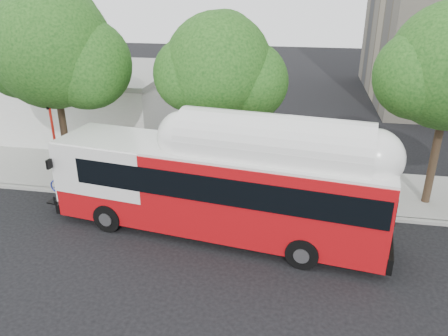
# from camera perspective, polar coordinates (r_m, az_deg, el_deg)

# --- Properties ---
(ground) EXTENTS (120.00, 120.00, 0.00)m
(ground) POSITION_cam_1_polar(r_m,az_deg,el_deg) (17.29, -1.14, -11.08)
(ground) COLOR black
(ground) RESTS_ON ground
(sidewalk) EXTENTS (60.00, 5.00, 0.15)m
(sidewalk) POSITION_cam_1_polar(r_m,az_deg,el_deg) (22.85, 2.05, -1.86)
(sidewalk) COLOR gray
(sidewalk) RESTS_ON ground
(curb_strip) EXTENTS (60.00, 0.30, 0.15)m
(curb_strip) POSITION_cam_1_polar(r_m,az_deg,el_deg) (20.54, 1.00, -4.87)
(curb_strip) COLOR gray
(curb_strip) RESTS_ON ground
(red_curb_segment) EXTENTS (10.00, 0.32, 0.16)m
(red_curb_segment) POSITION_cam_1_polar(r_m,az_deg,el_deg) (21.17, -7.06, -4.15)
(red_curb_segment) COLOR maroon
(red_curb_segment) RESTS_ON ground
(street_tree_left) EXTENTS (6.67, 5.80, 9.74)m
(street_tree_left) POSITION_cam_1_polar(r_m,az_deg,el_deg) (22.86, -20.41, 13.91)
(street_tree_left) COLOR #2D2116
(street_tree_left) RESTS_ON ground
(street_tree_mid) EXTENTS (5.75, 5.00, 8.62)m
(street_tree_mid) POSITION_cam_1_polar(r_m,az_deg,el_deg) (20.72, 0.44, 12.52)
(street_tree_mid) COLOR #2D2116
(street_tree_mid) RESTS_ON ground
(low_commercial_bldg) EXTENTS (16.20, 10.20, 4.25)m
(low_commercial_bldg) POSITION_cam_1_polar(r_m,az_deg,el_deg) (33.57, -20.50, 8.65)
(low_commercial_bldg) COLOR silver
(low_commercial_bldg) RESTS_ON ground
(transit_bus) EXTENTS (14.68, 4.85, 4.27)m
(transit_bus) POSITION_cam_1_polar(r_m,az_deg,el_deg) (17.65, -0.70, -2.82)
(transit_bus) COLOR #B70C11
(transit_bus) RESTS_ON ground
(signal_pole) EXTENTS (0.13, 0.42, 4.46)m
(signal_pole) POSITION_cam_1_polar(r_m,az_deg,el_deg) (22.96, -21.13, 2.64)
(signal_pole) COLOR red
(signal_pole) RESTS_ON ground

